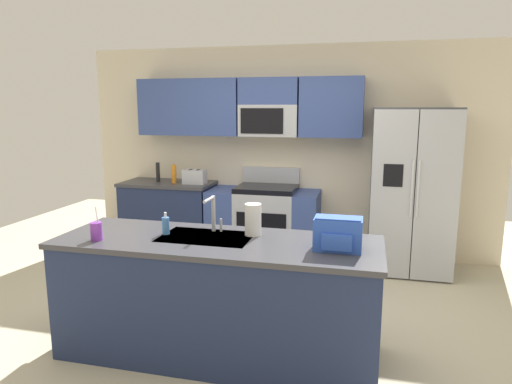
% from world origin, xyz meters
% --- Properties ---
extents(ground_plane, '(9.00, 9.00, 0.00)m').
position_xyz_m(ground_plane, '(0.00, 0.00, 0.00)').
color(ground_plane, beige).
rests_on(ground_plane, ground).
extents(kitchen_wall_unit, '(5.20, 0.43, 2.60)m').
position_xyz_m(kitchen_wall_unit, '(-0.14, 2.08, 1.47)').
color(kitchen_wall_unit, beige).
rests_on(kitchen_wall_unit, ground).
extents(back_counter, '(1.17, 0.63, 0.90)m').
position_xyz_m(back_counter, '(-1.48, 1.80, 0.45)').
color(back_counter, '#1E2A4D').
rests_on(back_counter, ground).
extents(range_oven, '(1.36, 0.61, 1.10)m').
position_xyz_m(range_oven, '(-0.21, 1.80, 0.44)').
color(range_oven, '#B7BABF').
rests_on(range_oven, ground).
extents(refrigerator, '(0.90, 0.76, 1.85)m').
position_xyz_m(refrigerator, '(1.51, 1.73, 0.93)').
color(refrigerator, '#4C4F54').
rests_on(refrigerator, ground).
extents(island_counter, '(2.38, 0.82, 0.90)m').
position_xyz_m(island_counter, '(-0.02, -0.53, 0.45)').
color(island_counter, '#1E2A4D').
rests_on(island_counter, ground).
extents(toaster, '(0.28, 0.16, 0.18)m').
position_xyz_m(toaster, '(-1.09, 1.75, 0.99)').
color(toaster, '#B7BABF').
rests_on(toaster, back_counter).
extents(pepper_mill, '(0.05, 0.05, 0.25)m').
position_xyz_m(pepper_mill, '(-1.61, 1.80, 1.02)').
color(pepper_mill, black).
rests_on(pepper_mill, back_counter).
extents(bottle_orange, '(0.06, 0.06, 0.23)m').
position_xyz_m(bottle_orange, '(-1.37, 1.75, 1.02)').
color(bottle_orange, orange).
rests_on(bottle_orange, back_counter).
extents(sink_faucet, '(0.08, 0.21, 0.28)m').
position_xyz_m(sink_faucet, '(-0.12, -0.34, 1.07)').
color(sink_faucet, '#B7BABF').
rests_on(sink_faucet, island_counter).
extents(drink_cup_purple, '(0.08, 0.08, 0.25)m').
position_xyz_m(drink_cup_purple, '(-0.87, -0.76, 0.97)').
color(drink_cup_purple, purple).
rests_on(drink_cup_purple, island_counter).
extents(soap_dispenser, '(0.06, 0.06, 0.17)m').
position_xyz_m(soap_dispenser, '(-0.45, -0.49, 0.97)').
color(soap_dispenser, '#4C8CD8').
rests_on(soap_dispenser, island_counter).
extents(paper_towel_roll, '(0.12, 0.12, 0.24)m').
position_xyz_m(paper_towel_roll, '(0.20, -0.35, 1.02)').
color(paper_towel_roll, white).
rests_on(paper_towel_roll, island_counter).
extents(backpack, '(0.32, 0.22, 0.23)m').
position_xyz_m(backpack, '(0.85, -0.56, 1.02)').
color(backpack, blue).
rests_on(backpack, island_counter).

